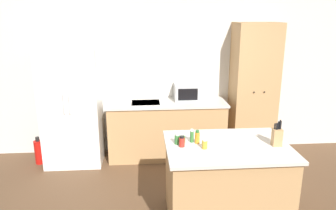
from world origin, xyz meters
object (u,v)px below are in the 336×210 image
spice_bottle_short_red (182,142)px  fire_extinguisher (39,152)px  refrigerator (72,106)px  knife_block (277,136)px  spice_bottle_green_herb (197,137)px  spice_bottle_pale_salt (205,144)px  microwave (190,92)px  spice_bottle_orange_cap (192,136)px  spice_bottle_tall_dark (177,139)px  spice_bottle_amber_oil (183,140)px  pantry_cabinet (253,91)px

spice_bottle_short_red → fire_extinguisher: bearing=141.3°
refrigerator → knife_block: refrigerator is taller
spice_bottle_green_herb → spice_bottle_pale_salt: size_ratio=1.40×
knife_block → spice_bottle_short_red: (-1.02, 0.05, -0.05)m
knife_block → spice_bottle_short_red: bearing=176.9°
microwave → spice_bottle_orange_cap: (-0.24, -1.76, -0.07)m
spice_bottle_tall_dark → spice_bottle_amber_oil: (0.07, 0.03, -0.02)m
spice_bottle_green_herb → refrigerator: bearing=135.7°
spice_bottle_amber_oil → spice_bottle_pale_salt: (0.21, -0.17, 0.01)m
spice_bottle_orange_cap → spice_bottle_amber_oil: bearing=-172.3°
pantry_cabinet → spice_bottle_pale_salt: bearing=-121.4°
refrigerator → spice_bottle_short_red: refrigerator is taller
microwave → spice_bottle_short_red: microwave is taller
knife_block → spice_bottle_green_herb: knife_block is taller
pantry_cabinet → spice_bottle_pale_salt: size_ratio=20.08×
refrigerator → spice_bottle_green_herb: bearing=-44.3°
spice_bottle_tall_dark → spice_bottle_pale_salt: bearing=-28.6°
spice_bottle_orange_cap → spice_bottle_pale_salt: bearing=-60.2°
spice_bottle_amber_oil → fire_extinguisher: size_ratio=0.18×
spice_bottle_short_red → fire_extinguisher: 2.74m
spice_bottle_short_red → spice_bottle_orange_cap: size_ratio=0.79×
spice_bottle_tall_dark → pantry_cabinet: bearing=50.5°
spice_bottle_green_herb → fire_extinguisher: spice_bottle_green_herb is taller
refrigerator → spice_bottle_green_herb: (1.67, -1.63, 0.09)m
pantry_cabinet → spice_bottle_green_herb: (-1.20, -1.72, -0.08)m
microwave → spice_bottle_orange_cap: bearing=-97.6°
pantry_cabinet → spice_bottle_short_red: pantry_cabinet is taller
spice_bottle_short_red → spice_bottle_green_herb: (0.18, 0.08, 0.01)m
knife_block → spice_bottle_orange_cap: knife_block is taller
spice_bottle_short_red → spice_bottle_orange_cap: 0.17m
spice_bottle_tall_dark → spice_bottle_orange_cap: bearing=13.1°
knife_block → spice_bottle_pale_salt: 0.79m
spice_bottle_amber_oil → spice_bottle_pale_salt: bearing=-40.2°
refrigerator → spice_bottle_orange_cap: size_ratio=11.94×
spice_bottle_orange_cap → refrigerator: bearing=135.4°
spice_bottle_short_red → microwave: bearing=79.1°
spice_bottle_short_red → spice_bottle_green_herb: bearing=24.0°
spice_bottle_short_red → spice_bottle_pale_salt: size_ratio=1.11×
pantry_cabinet → spice_bottle_tall_dark: size_ratio=17.81×
pantry_cabinet → spice_bottle_orange_cap: bearing=-126.6°
spice_bottle_pale_salt → spice_bottle_orange_cap: 0.22m
spice_bottle_green_herb → fire_extinguisher: (-2.23, 1.56, -0.80)m
pantry_cabinet → spice_bottle_short_red: (-1.38, -1.80, -0.10)m
spice_bottle_green_herb → spice_bottle_tall_dark: bearing=-179.6°
pantry_cabinet → spice_bottle_tall_dark: bearing=-129.5°
pantry_cabinet → microwave: pantry_cabinet is taller
microwave → spice_bottle_tall_dark: (-0.40, -1.80, -0.08)m
spice_bottle_tall_dark → spice_bottle_orange_cap: 0.17m
microwave → spice_bottle_short_red: (-0.36, -1.88, -0.08)m
microwave → knife_block: (0.66, -1.93, -0.03)m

